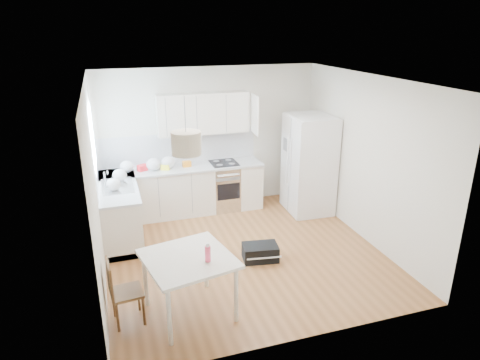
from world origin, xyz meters
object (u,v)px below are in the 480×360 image
at_px(dining_table, 188,264).
at_px(dining_chair, 127,291).
at_px(gym_bag, 260,252).
at_px(refrigerator, 309,164).

height_order(dining_table, dining_chair, dining_chair).
bearing_deg(dining_table, gym_bag, 24.57).
height_order(refrigerator, dining_chair, refrigerator).
height_order(refrigerator, gym_bag, refrigerator).
bearing_deg(dining_chair, refrigerator, 27.93).
bearing_deg(gym_bag, refrigerator, 53.21).
bearing_deg(refrigerator, gym_bag, -133.40).
xyz_separation_m(refrigerator, dining_chair, (-3.56, -2.39, -0.50)).
height_order(dining_table, gym_bag, dining_table).
bearing_deg(refrigerator, dining_chair, -144.14).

